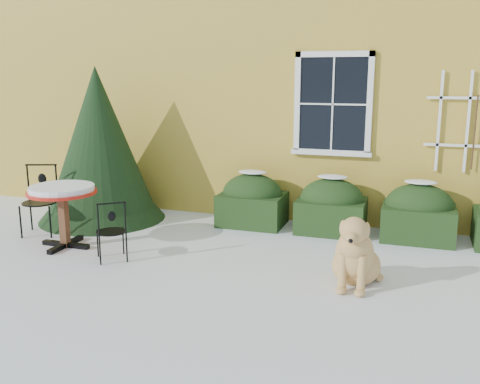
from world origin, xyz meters
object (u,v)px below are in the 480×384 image
(bistro_table, at_px, (62,196))
(patio_chair_far, at_px, (40,200))
(dog, at_px, (355,257))
(patio_chair_near, at_px, (111,231))
(evergreen_shrub, at_px, (100,159))

(bistro_table, height_order, patio_chair_far, patio_chair_far)
(bistro_table, height_order, dog, bistro_table)
(patio_chair_near, height_order, patio_chair_far, patio_chair_far)
(evergreen_shrub, bearing_deg, patio_chair_far, -112.62)
(bistro_table, bearing_deg, patio_chair_near, -16.59)
(bistro_table, bearing_deg, dog, -2.54)
(evergreen_shrub, bearing_deg, patio_chair_near, -54.34)
(evergreen_shrub, xyz_separation_m, patio_chair_near, (1.29, -1.80, -0.62))
(dog, bearing_deg, patio_chair_near, -176.57)
(evergreen_shrub, height_order, bistro_table, evergreen_shrub)
(evergreen_shrub, distance_m, patio_chair_near, 2.30)
(patio_chair_far, bearing_deg, patio_chair_near, -43.44)
(evergreen_shrub, distance_m, bistro_table, 1.58)
(bistro_table, xyz_separation_m, patio_chair_far, (-0.77, 0.47, -0.22))
(dog, bearing_deg, bistro_table, 179.08)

